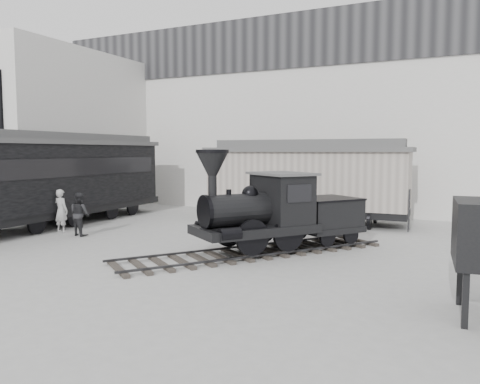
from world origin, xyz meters
The scene contains 8 objects.
ground centered at (0.00, 0.00, 0.00)m, with size 90.00×90.00×0.00m, color #9E9E9B.
north_wall centered at (0.00, 14.98, 5.55)m, with size 34.00×2.51×11.00m.
west_pavilion centered at (-14.50, 9.96, 4.49)m, with size 7.00×12.11×9.00m.
locomotive centered at (1.70, 3.56, 1.25)m, with size 7.45×8.95×3.40m.
boxcar centered at (0.72, 10.56, 2.09)m, with size 9.83×3.32×3.99m.
passenger_coach centered at (-9.62, 4.19, 2.19)m, with size 3.43×14.85×3.96m.
visitor_a centered at (-7.88, 3.40, 0.92)m, with size 0.67×0.44×1.84m, color #BDBDBB.
visitor_b centered at (-6.56, 3.13, 0.89)m, with size 0.87×0.68×1.78m, color #272729.
Camera 1 is at (7.34, -11.21, 3.44)m, focal length 35.00 mm.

